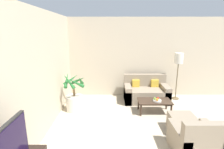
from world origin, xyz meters
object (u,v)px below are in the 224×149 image
Objects in this scene: fruit_bowl at (156,101)px; ottoman at (182,123)px; potted_palm at (74,98)px; floor_lamp at (178,61)px; sofa_loveseat at (145,92)px; apple_red at (157,98)px; armchair at (195,142)px; apple_green at (154,99)px; orange_fruit at (157,99)px; coffee_table at (154,102)px.

fruit_bowl reaches higher than ottoman.
potted_palm is at bearing 157.62° from ottoman.
sofa_loveseat is at bearing -170.91° from floor_lamp.
sofa_loveseat is 0.92m from apple_red.
floor_lamp reaches higher than armchair.
apple_red is at bearing -130.01° from floor_lamp.
potted_palm reaches higher than apple_green.
apple_red is at bearing -3.83° from potted_palm.
apple_green is at bearing 114.92° from ottoman.
orange_fruit is (-0.93, -1.17, -0.85)m from floor_lamp.
apple_green is at bearing 165.35° from fruit_bowl.
fruit_bowl reaches higher than coffee_table.
potted_palm is 15.50× the size of orange_fruit.
sofa_loveseat is 19.26× the size of orange_fruit.
ottoman is at bearing -65.96° from orange_fruit.
sofa_loveseat is 0.95m from fruit_bowl.
orange_fruit is (0.05, -0.08, 0.00)m from apple_green.
fruit_bowl is (2.32, -0.20, -0.00)m from potted_palm.
potted_palm reaches higher than fruit_bowl.
apple_green reaches higher than apple_red.
apple_green is (2.26, -0.19, 0.05)m from potted_palm.
armchair is 0.79m from ottoman.
potted_palm is 2.27m from apple_green.
fruit_bowl is 0.09m from apple_green.
fruit_bowl is 0.08m from apple_red.
potted_palm is at bearing -164.47° from floor_lamp.
sofa_loveseat is 0.90× the size of floor_lamp.
potted_palm is 2.36m from apple_red.
apple_red is (0.03, 0.05, 0.05)m from fruit_bowl.
sofa_loveseat is 1.72× the size of armchair.
orange_fruit is (0.04, -0.12, 0.13)m from coffee_table.
potted_palm is 2.33m from fruit_bowl.
apple_red is 0.12× the size of ottoman.
floor_lamp is 1.71× the size of coffee_table.
apple_red is 0.10m from apple_green.
apple_red reaches higher than coffee_table.
coffee_table is 0.15m from apple_red.
sofa_loveseat reaches higher than orange_fruit.
sofa_loveseat is 1.55× the size of coffee_table.
armchair is at bearing -79.20° from orange_fruit.
orange_fruit reaches higher than apple_green.
apple_red is 1.76m from armchair.
potted_palm is at bearing 175.26° from apple_green.
sofa_loveseat is at bearing 104.93° from ottoman.
sofa_loveseat is 1.90m from ottoman.
coffee_table is at bearing -132.97° from floor_lamp.
fruit_bowl is at bearing 77.44° from orange_fruit.
floor_lamp is at bearing 9.09° from sofa_loveseat.
fruit_bowl is 0.42× the size of ottoman.
coffee_table is 12.46× the size of orange_fruit.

